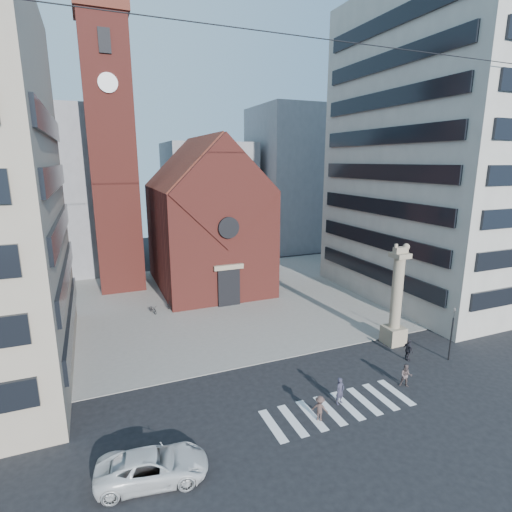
# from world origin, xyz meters

# --- Properties ---
(ground) EXTENTS (120.00, 120.00, 0.00)m
(ground) POSITION_xyz_m (0.00, 0.00, 0.00)
(ground) COLOR black
(ground) RESTS_ON ground
(piazza) EXTENTS (46.00, 30.00, 0.05)m
(piazza) POSITION_xyz_m (0.00, 19.00, 0.03)
(piazza) COLOR gray
(piazza) RESTS_ON ground
(zebra_crossing) EXTENTS (10.20, 3.20, 0.01)m
(zebra_crossing) POSITION_xyz_m (0.55, -3.00, 0.01)
(zebra_crossing) COLOR white
(zebra_crossing) RESTS_ON ground
(church) EXTENTS (12.00, 16.65, 18.00)m
(church) POSITION_xyz_m (0.00, 25.04, 7.98)
(church) COLOR maroon
(church) RESTS_ON ground
(campanile) EXTENTS (5.50, 5.50, 31.20)m
(campanile) POSITION_xyz_m (-10.00, 28.00, 15.74)
(campanile) COLOR maroon
(campanile) RESTS_ON ground
(building_right) EXTENTS (18.00, 22.00, 32.00)m
(building_right) POSITION_xyz_m (24.00, 12.00, 16.00)
(building_right) COLOR #B2ACA1
(building_right) RESTS_ON ground
(bg_block_left) EXTENTS (16.00, 14.00, 22.00)m
(bg_block_left) POSITION_xyz_m (-20.00, 40.00, 11.00)
(bg_block_left) COLOR gray
(bg_block_left) RESTS_ON ground
(bg_block_mid) EXTENTS (14.00, 12.00, 18.00)m
(bg_block_mid) POSITION_xyz_m (6.00, 45.00, 9.00)
(bg_block_mid) COLOR gray
(bg_block_mid) RESTS_ON ground
(bg_block_right) EXTENTS (16.00, 14.00, 24.00)m
(bg_block_right) POSITION_xyz_m (22.00, 42.00, 12.00)
(bg_block_right) COLOR gray
(bg_block_right) RESTS_ON ground
(lion_column) EXTENTS (1.63, 1.60, 8.68)m
(lion_column) POSITION_xyz_m (10.01, 3.00, 3.46)
(lion_column) COLOR gray
(lion_column) RESTS_ON ground
(traffic_light) EXTENTS (0.13, 0.16, 4.30)m
(traffic_light) POSITION_xyz_m (12.00, -1.00, 2.29)
(traffic_light) COLOR black
(traffic_light) RESTS_ON ground
(white_car) EXTENTS (5.64, 3.23, 1.48)m
(white_car) POSITION_xyz_m (-11.07, -4.44, 0.74)
(white_car) COLOR silver
(white_car) RESTS_ON ground
(pedestrian_0) EXTENTS (0.74, 0.58, 1.79)m
(pedestrian_0) POSITION_xyz_m (0.88, -2.61, 0.89)
(pedestrian_0) COLOR #2E2C3E
(pedestrian_0) RESTS_ON ground
(pedestrian_1) EXTENTS (1.00, 0.97, 1.62)m
(pedestrian_1) POSITION_xyz_m (6.18, -2.66, 0.81)
(pedestrian_1) COLOR #594847
(pedestrian_1) RESTS_ON ground
(pedestrian_2) EXTENTS (0.49, 1.05, 1.74)m
(pedestrian_2) POSITION_xyz_m (9.00, 0.18, 0.87)
(pedestrian_2) COLOR black
(pedestrian_2) RESTS_ON ground
(pedestrian_3) EXTENTS (1.13, 1.11, 1.56)m
(pedestrian_3) POSITION_xyz_m (-1.18, -3.55, 0.78)
(pedestrian_3) COLOR #483530
(pedestrian_3) RESTS_ON ground
(scooter_0) EXTENTS (0.99, 1.64, 0.81)m
(scooter_0) POSITION_xyz_m (-7.87, 17.75, 0.46)
(scooter_0) COLOR black
(scooter_0) RESTS_ON piazza
(scooter_1) EXTENTS (0.86, 1.56, 0.90)m
(scooter_1) POSITION_xyz_m (-6.08, 17.75, 0.50)
(scooter_1) COLOR black
(scooter_1) RESTS_ON piazza
(scooter_2) EXTENTS (0.99, 1.64, 0.81)m
(scooter_2) POSITION_xyz_m (-4.29, 17.75, 0.46)
(scooter_2) COLOR black
(scooter_2) RESTS_ON piazza
(scooter_3) EXTENTS (0.86, 1.56, 0.90)m
(scooter_3) POSITION_xyz_m (-2.51, 17.75, 0.50)
(scooter_3) COLOR black
(scooter_3) RESTS_ON piazza
(scooter_4) EXTENTS (0.99, 1.64, 0.81)m
(scooter_4) POSITION_xyz_m (-0.72, 17.75, 0.46)
(scooter_4) COLOR black
(scooter_4) RESTS_ON piazza
(scooter_5) EXTENTS (0.86, 1.56, 0.90)m
(scooter_5) POSITION_xyz_m (1.07, 17.75, 0.50)
(scooter_5) COLOR black
(scooter_5) RESTS_ON piazza
(scooter_6) EXTENTS (0.99, 1.64, 0.81)m
(scooter_6) POSITION_xyz_m (2.85, 17.75, 0.46)
(scooter_6) COLOR black
(scooter_6) RESTS_ON piazza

